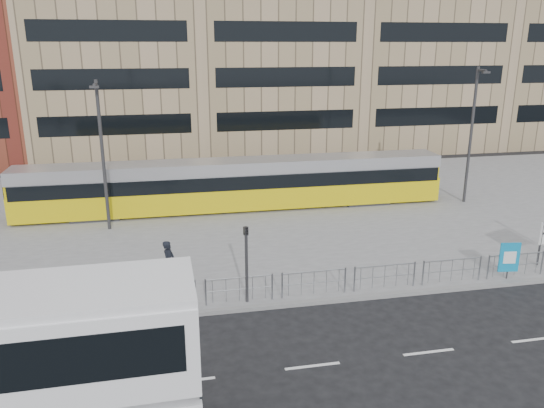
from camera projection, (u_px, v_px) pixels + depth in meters
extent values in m
plane|color=black|center=(334.00, 303.00, 20.98)|extent=(120.00, 120.00, 0.00)
cube|color=slate|center=(273.00, 211.00, 32.22)|extent=(64.00, 24.00, 0.15)
cube|color=gray|center=(334.00, 300.00, 21.00)|extent=(64.00, 0.25, 0.17)
cube|color=#9E8666|center=(116.00, 31.00, 47.81)|extent=(14.00, 16.00, 22.00)
cube|color=#9E8666|center=(268.00, 20.00, 50.17)|extent=(14.00, 16.00, 24.00)
cube|color=#9E8666|center=(405.00, 37.00, 53.26)|extent=(14.00, 16.00, 21.00)
cube|color=#9E8666|center=(530.00, 28.00, 55.62)|extent=(14.00, 16.00, 23.00)
cylinder|color=#909398|center=(378.00, 266.00, 21.48)|extent=(32.00, 0.05, 0.05)
cylinder|color=#909398|center=(378.00, 277.00, 21.62)|extent=(32.00, 0.04, 0.04)
cube|color=white|center=(400.00, 355.00, 17.41)|extent=(62.00, 0.12, 0.01)
cylinder|color=black|center=(109.00, 400.00, 14.44)|extent=(1.04, 0.32, 1.03)
cube|color=#CFB70B|center=(236.00, 195.00, 32.30)|extent=(25.60, 2.58, 1.46)
cube|color=black|center=(236.00, 179.00, 32.01)|extent=(25.23, 2.61, 0.82)
cube|color=#BCBCC2|center=(235.00, 166.00, 31.79)|extent=(25.60, 2.38, 0.73)
cube|color=#CFB70B|center=(423.00, 176.00, 34.38)|extent=(1.11, 2.06, 2.38)
cube|color=#CFB70B|center=(20.00, 196.00, 29.88)|extent=(1.11, 2.06, 2.38)
cylinder|color=#2D2D30|center=(236.00, 184.00, 32.10)|extent=(2.19, 2.19, 2.74)
cube|color=#2D2D30|center=(363.00, 198.00, 34.00)|extent=(2.75, 2.32, 0.46)
cube|color=#2D2D30|center=(97.00, 213.00, 30.98)|extent=(2.75, 2.32, 0.46)
cylinder|color=#2D2D30|center=(540.00, 244.00, 23.92)|extent=(0.09, 0.09, 2.05)
cylinder|color=#2D2D30|center=(508.00, 269.00, 22.67)|extent=(0.06, 0.06, 0.87)
cube|color=#0D84BD|center=(509.00, 257.00, 22.52)|extent=(0.87, 0.19, 1.31)
cube|color=white|center=(510.00, 258.00, 22.48)|extent=(0.54, 0.09, 0.54)
imported|color=black|center=(169.00, 262.00, 22.10)|extent=(0.68, 0.81, 1.88)
cylinder|color=#2D2D30|center=(247.00, 266.00, 20.33)|extent=(0.12, 0.12, 3.00)
imported|color=#2D2D30|center=(246.00, 239.00, 20.01)|extent=(0.23, 0.25, 1.00)
cylinder|color=#2D2D30|center=(103.00, 157.00, 27.78)|extent=(0.18, 0.18, 7.96)
cylinder|color=#2D2D30|center=(95.00, 84.00, 26.31)|extent=(0.14, 0.90, 0.14)
cube|color=#2D2D30|center=(94.00, 87.00, 25.92)|extent=(0.45, 0.20, 0.12)
cylinder|color=#2D2D30|center=(471.00, 137.00, 32.72)|extent=(0.18, 0.18, 8.39)
cylinder|color=#2D2D30|center=(482.00, 70.00, 31.19)|extent=(0.14, 0.90, 0.14)
cube|color=#2D2D30|center=(486.00, 72.00, 30.80)|extent=(0.45, 0.20, 0.12)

